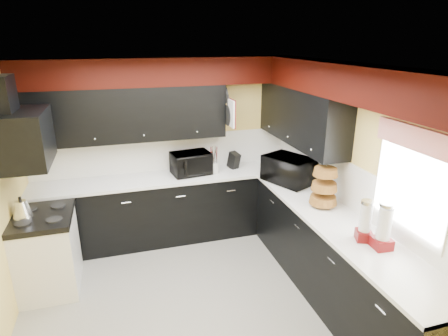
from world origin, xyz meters
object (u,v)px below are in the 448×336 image
toaster_oven (191,163)px  knife_block (234,161)px  utensil_crock (214,168)px  kettle (22,209)px  microwave (289,170)px

toaster_oven → knife_block: bearing=-3.7°
utensil_crock → kettle: size_ratio=0.73×
toaster_oven → utensil_crock: 0.33m
kettle → utensil_crock: bearing=16.8°
toaster_oven → microwave: microwave is taller
toaster_oven → utensil_crock: bearing=-16.8°
knife_block → kettle: (-2.63, -0.79, -0.05)m
microwave → kettle: microwave is taller
microwave → knife_block: bearing=10.8°
toaster_oven → kettle: size_ratio=2.58×
microwave → knife_block: 0.89m
knife_block → kettle: 2.75m
utensil_crock → kettle: (-2.31, -0.70, -0.00)m
knife_block → toaster_oven: bearing=162.5°
toaster_oven → utensil_crock: toaster_oven is taller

